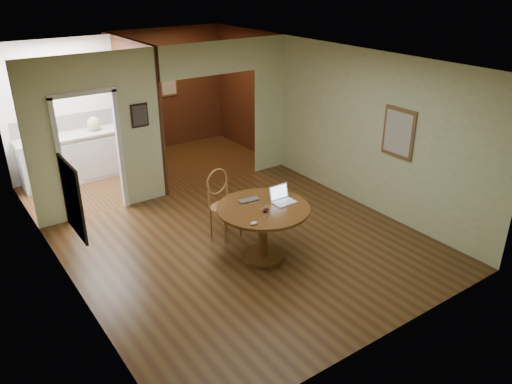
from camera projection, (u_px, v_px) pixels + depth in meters
floor at (252, 248)px, 7.57m from camera, size 5.00×5.00×0.00m
room_shell at (134, 123)px, 9.10m from camera, size 5.20×7.50×5.00m
dining_table at (263, 221)px, 7.08m from camera, size 1.32×1.32×0.82m
chair at (222, 200)px, 7.72m from camera, size 0.54×0.54×1.09m
open_laptop at (282, 197)px, 7.14m from camera, size 0.32×0.28×0.23m
closed_laptop at (251, 201)px, 7.14m from camera, size 0.32×0.23×0.02m
mouse at (254, 223)px, 6.51m from camera, size 0.11×0.07×0.04m
wine_glass at (265, 208)px, 6.83m from camera, size 0.10×0.10×0.11m
pen at (268, 216)px, 6.74m from camera, size 0.11×0.08×0.01m
kitchen_cabinet at (74, 158)px, 9.80m from camera, size 2.06×0.60×0.94m
grocery_bag at (94, 124)px, 9.79m from camera, size 0.33×0.30×0.28m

